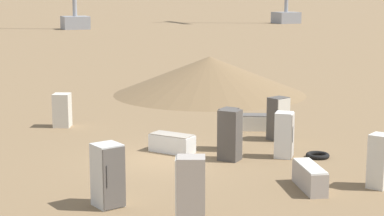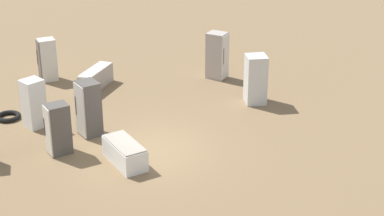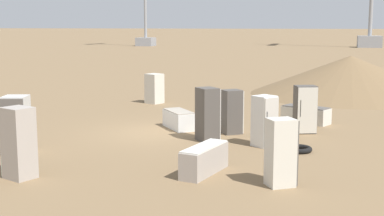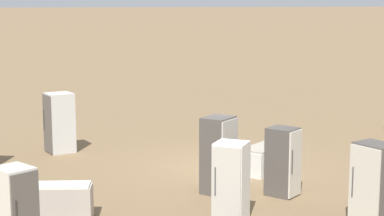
# 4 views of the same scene
# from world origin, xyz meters

# --- Properties ---
(ground_plane) EXTENTS (1000.00, 1000.00, 0.00)m
(ground_plane) POSITION_xyz_m (0.00, 0.00, 0.00)
(ground_plane) COLOR brown
(discarded_fridge_0) EXTENTS (0.96, 0.96, 1.85)m
(discarded_fridge_0) POSITION_xyz_m (-0.84, -2.09, 0.92)
(discarded_fridge_0) COLOR #4C4742
(discarded_fridge_0) RESTS_ON ground_plane
(discarded_fridge_2) EXTENTS (1.99, 0.99, 0.77)m
(discarded_fridge_2) POSITION_xyz_m (-4.92, -2.93, 0.38)
(discarded_fridge_2) COLOR #A89E93
(discarded_fridge_2) RESTS_ON ground_plane
(discarded_fridge_3) EXTENTS (0.87, 0.89, 1.63)m
(discarded_fridge_3) POSITION_xyz_m (0.55, -2.69, 0.81)
(discarded_fridge_3) COLOR #4C4742
(discarded_fridge_3) RESTS_ON ground_plane
(discarded_fridge_5) EXTENTS (1.79, 1.62, 0.70)m
(discarded_fridge_5) POSITION_xyz_m (1.00, -0.53, 0.35)
(discarded_fridge_5) COLOR white
(discarded_fridge_5) RESTS_ON ground_plane
(discarded_fridge_7) EXTENTS (0.83, 0.91, 1.76)m
(discarded_fridge_7) POSITION_xyz_m (1.37, -5.29, 0.88)
(discarded_fridge_7) COLOR #4C4742
(discarded_fridge_7) RESTS_ON ground_plane
(discarded_fridge_8) EXTENTS (0.94, 0.89, 1.81)m
(discarded_fridge_8) POSITION_xyz_m (-4.18, 3.25, 0.91)
(discarded_fridge_8) COLOR silver
(discarded_fridge_8) RESTS_ON ground_plane
(discarded_fridge_9) EXTENTS (0.82, 0.86, 1.70)m
(discarded_fridge_9) POSITION_xyz_m (-5.54, -5.03, 0.85)
(discarded_fridge_9) COLOR beige
(discarded_fridge_9) RESTS_ON ground_plane
(discarded_fridge_10) EXTENTS (0.90, 0.90, 1.69)m
(discarded_fridge_10) POSITION_xyz_m (-1.24, -4.10, 0.84)
(discarded_fridge_10) COLOR white
(discarded_fridge_10) RESTS_ON ground_plane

